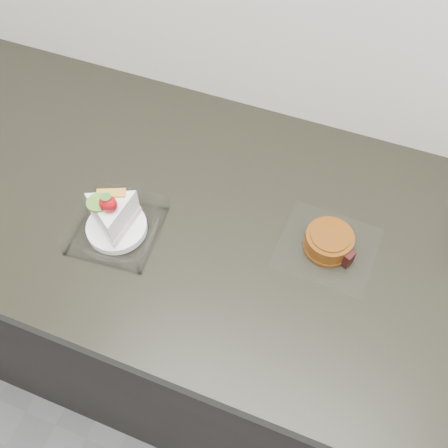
% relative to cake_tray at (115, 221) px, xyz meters
% --- Properties ---
extents(counter, '(2.04, 0.64, 0.90)m').
position_rel_cake_tray_xyz_m(counter, '(0.29, 0.10, -0.48)').
color(counter, black).
rests_on(counter, ground).
extents(cake_tray, '(0.16, 0.16, 0.12)m').
position_rel_cake_tray_xyz_m(cake_tray, '(0.00, 0.00, 0.00)').
color(cake_tray, white).
rests_on(cake_tray, counter).
extents(mooncake_wrap, '(0.18, 0.17, 0.04)m').
position_rel_cake_tray_xyz_m(mooncake_wrap, '(0.37, 0.11, -0.02)').
color(mooncake_wrap, white).
rests_on(mooncake_wrap, counter).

